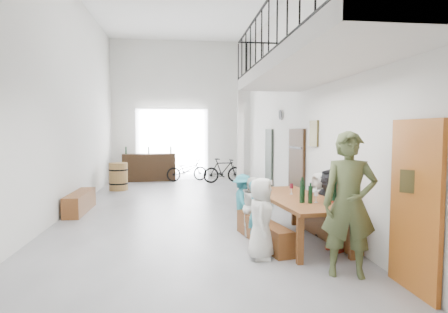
{
  "coord_description": "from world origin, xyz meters",
  "views": [
    {
      "loc": [
        -0.1,
        -9.04,
        1.96
      ],
      "look_at": [
        0.91,
        -0.5,
        1.36
      ],
      "focal_mm": 30.0,
      "sensor_mm": 36.0,
      "label": 1
    }
  ],
  "objects": [
    {
      "name": "floor",
      "position": [
        0.0,
        0.0,
        0.0
      ],
      "size": [
        12.0,
        12.0,
        0.0
      ],
      "primitive_type": "plane",
      "color": "slate",
      "rests_on": "ground"
    },
    {
      "name": "room_walls",
      "position": [
        0.0,
        0.0,
        3.55
      ],
      "size": [
        12.0,
        12.0,
        12.0
      ],
      "color": "silver",
      "rests_on": "ground"
    },
    {
      "name": "gateway_portal",
      "position": [
        -0.4,
        5.94,
        1.4
      ],
      "size": [
        2.8,
        0.08,
        2.8
      ],
      "primitive_type": "cube",
      "color": "white",
      "rests_on": "ground"
    },
    {
      "name": "right_wall_decor",
      "position": [
        2.7,
        -1.87,
        1.74
      ],
      "size": [
        0.07,
        8.28,
        5.07
      ],
      "color": "#A1541A",
      "rests_on": "ground"
    },
    {
      "name": "balcony",
      "position": [
        1.98,
        -3.13,
        2.96
      ],
      "size": [
        1.52,
        5.62,
        4.0
      ],
      "color": "silver",
      "rests_on": "ground"
    },
    {
      "name": "tasting_table",
      "position": [
        1.94,
        -2.72,
        0.71
      ],
      "size": [
        1.31,
        2.62,
        0.79
      ],
      "rotation": [
        0.0,
        0.0,
        0.11
      ],
      "color": "brown",
      "rests_on": "ground"
    },
    {
      "name": "bench_inner",
      "position": [
        1.32,
        -2.77,
        0.21
      ],
      "size": [
        0.64,
        1.83,
        0.42
      ],
      "primitive_type": "cube",
      "rotation": [
        0.0,
        0.0,
        0.2
      ],
      "color": "brown",
      "rests_on": "ground"
    },
    {
      "name": "bench_wall",
      "position": [
        2.55,
        -2.7,
        0.21
      ],
      "size": [
        0.46,
        1.87,
        0.43
      ],
      "primitive_type": "cube",
      "rotation": [
        0.0,
        0.0,
        0.12
      ],
      "color": "brown",
      "rests_on": "ground"
    },
    {
      "name": "tableware",
      "position": [
        1.96,
        -2.89,
        0.94
      ],
      "size": [
        0.49,
        1.44,
        0.35
      ],
      "color": "black",
      "rests_on": "tasting_table"
    },
    {
      "name": "side_bench",
      "position": [
        -2.5,
        0.2,
        0.24
      ],
      "size": [
        0.37,
        1.7,
        0.48
      ],
      "primitive_type": "cube",
      "rotation": [
        0.0,
        0.0,
        -0.0
      ],
      "color": "brown",
      "rests_on": "ground"
    },
    {
      "name": "oak_barrel",
      "position": [
        -2.11,
        3.48,
        0.45
      ],
      "size": [
        0.61,
        0.61,
        0.9
      ],
      "color": "olive",
      "rests_on": "ground"
    },
    {
      "name": "serving_counter",
      "position": [
        -1.3,
        5.65,
        0.53
      ],
      "size": [
        2.06,
        0.79,
        1.06
      ],
      "primitive_type": "cube",
      "rotation": [
        0.0,
        0.0,
        0.12
      ],
      "color": "#342412",
      "rests_on": "ground"
    },
    {
      "name": "counter_bottles",
      "position": [
        -1.3,
        5.67,
        1.2
      ],
      "size": [
        1.76,
        0.25,
        0.28
      ],
      "color": "black",
      "rests_on": "serving_counter"
    },
    {
      "name": "guest_left_a",
      "position": [
        1.12,
        -3.52,
        0.62
      ],
      "size": [
        0.54,
        0.69,
        1.25
      ],
      "primitive_type": "imported",
      "rotation": [
        0.0,
        0.0,
        1.3
      ],
      "color": "silver",
      "rests_on": "ground"
    },
    {
      "name": "guest_left_b",
      "position": [
        1.2,
        -2.79,
        0.55
      ],
      "size": [
        0.33,
        0.44,
        1.1
      ],
      "primitive_type": "imported",
      "rotation": [
        0.0,
        0.0,
        1.39
      ],
      "color": "teal",
      "rests_on": "ground"
    },
    {
      "name": "guest_left_c",
      "position": [
        1.26,
        -2.25,
        0.55
      ],
      "size": [
        0.57,
        0.64,
        1.1
      ],
      "primitive_type": "imported",
      "rotation": [
        0.0,
        0.0,
        1.23
      ],
      "color": "silver",
      "rests_on": "ground"
    },
    {
      "name": "guest_left_d",
      "position": [
        1.14,
        -1.77,
        0.55
      ],
      "size": [
        0.43,
        0.72,
        1.1
      ],
      "primitive_type": "imported",
      "rotation": [
        0.0,
        0.0,
        1.6
      ],
      "color": "teal",
      "rests_on": "ground"
    },
    {
      "name": "guest_right_a",
      "position": [
        2.44,
        -3.29,
        0.65
      ],
      "size": [
        0.54,
        0.82,
        1.29
      ],
      "primitive_type": "imported",
      "rotation": [
        0.0,
        0.0,
        -1.25
      ],
      "color": "red",
      "rests_on": "ground"
    },
    {
      "name": "guest_right_b",
      "position": [
        2.57,
        -2.63,
        0.64
      ],
      "size": [
        0.8,
        1.24,
        1.28
      ],
      "primitive_type": "imported",
      "rotation": [
        0.0,
        0.0,
        -1.18
      ],
      "color": "black",
      "rests_on": "ground"
    },
    {
      "name": "guest_right_c",
      "position": [
        2.59,
        -2.1,
        0.57
      ],
      "size": [
        0.5,
        0.64,
        1.15
      ],
      "primitive_type": "imported",
      "rotation": [
        0.0,
        0.0,
        -1.31
      ],
      "color": "silver",
      "rests_on": "ground"
    },
    {
      "name": "host_standing",
      "position": [
        2.15,
        -4.32,
        0.98
      ],
      "size": [
        0.82,
        0.66,
        1.96
      ],
      "primitive_type": "imported",
      "rotation": [
        0.0,
        0.0,
        -0.3
      ],
      "color": "#45502D",
      "rests_on": "ground"
    },
    {
      "name": "potted_plant",
      "position": [
        2.45,
        0.96,
        0.19
      ],
      "size": [
        0.43,
        0.41,
        0.38
      ],
      "primitive_type": "imported",
      "rotation": [
        0.0,
        0.0,
        0.43
      ],
      "color": "#164716",
      "rests_on": "ground"
    },
    {
      "name": "bicycle_near",
      "position": [
        0.17,
        5.46,
        0.43
      ],
      "size": [
        1.71,
        0.99,
        0.85
      ],
      "primitive_type": "imported",
      "rotation": [
        0.0,
        0.0,
        1.85
      ],
      "color": "black",
      "rests_on": "ground"
    },
    {
      "name": "bicycle_far",
      "position": [
        1.51,
        4.81,
        0.46
      ],
      "size": [
        1.58,
        0.67,
        0.92
      ],
      "primitive_type": "imported",
      "rotation": [
        0.0,
        0.0,
        1.73
      ],
      "color": "black",
      "rests_on": "ground"
    }
  ]
}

